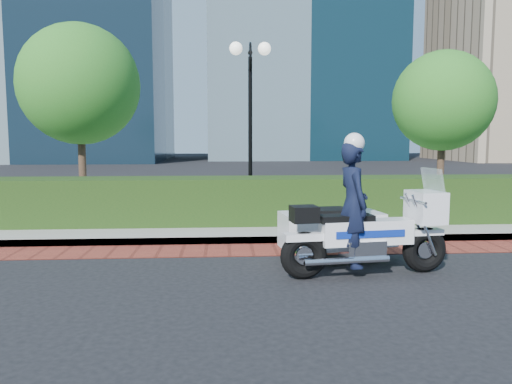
{
  "coord_description": "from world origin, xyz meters",
  "views": [
    {
      "loc": [
        0.32,
        -7.31,
        2.01
      ],
      "look_at": [
        0.93,
        2.01,
        1.0
      ],
      "focal_mm": 35.0,
      "sensor_mm": 36.0,
      "label": 1
    }
  ],
  "objects": [
    {
      "name": "ground",
      "position": [
        0.0,
        0.0,
        0.0
      ],
      "size": [
        120.0,
        120.0,
        0.0
      ],
      "primitive_type": "plane",
      "color": "black",
      "rests_on": "ground"
    },
    {
      "name": "brick_strip",
      "position": [
        0.0,
        1.5,
        0.01
      ],
      "size": [
        60.0,
        1.0,
        0.01
      ],
      "primitive_type": "cube",
      "color": "maroon",
      "rests_on": "ground"
    },
    {
      "name": "sidewalk",
      "position": [
        0.0,
        6.0,
        0.07
      ],
      "size": [
        60.0,
        8.0,
        0.15
      ],
      "primitive_type": "cube",
      "color": "gray",
      "rests_on": "ground"
    },
    {
      "name": "hedge_main",
      "position": [
        0.0,
        3.6,
        0.65
      ],
      "size": [
        18.0,
        1.2,
        1.0
      ],
      "primitive_type": "cube",
      "color": "black",
      "rests_on": "sidewalk"
    },
    {
      "name": "lamppost",
      "position": [
        1.0,
        5.2,
        2.96
      ],
      "size": [
        1.02,
        0.7,
        4.21
      ],
      "color": "black",
      "rests_on": "sidewalk"
    },
    {
      "name": "tree_b",
      "position": [
        -3.5,
        6.5,
        3.43
      ],
      "size": [
        3.2,
        3.2,
        4.89
      ],
      "color": "#332319",
      "rests_on": "sidewalk"
    },
    {
      "name": "tree_c",
      "position": [
        6.5,
        6.5,
        3.05
      ],
      "size": [
        2.8,
        2.8,
        4.3
      ],
      "color": "#332319",
      "rests_on": "sidewalk"
    },
    {
      "name": "police_motorcycle",
      "position": [
        2.24,
        0.08,
        0.71
      ],
      "size": [
        2.58,
        1.84,
        2.09
      ],
      "rotation": [
        0.0,
        0.0,
        0.13
      ],
      "color": "black",
      "rests_on": "ground"
    }
  ]
}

